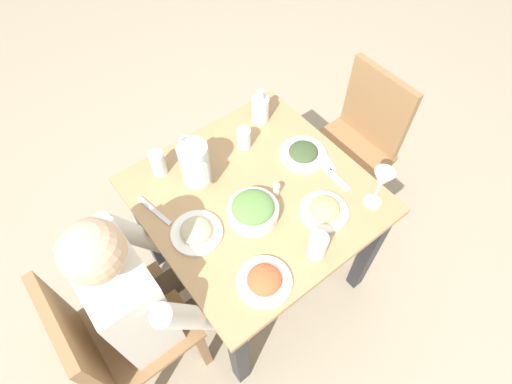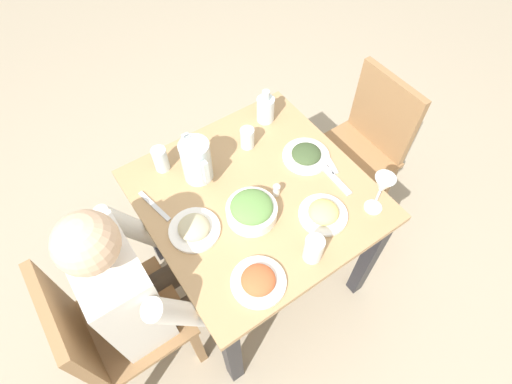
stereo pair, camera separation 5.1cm
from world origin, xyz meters
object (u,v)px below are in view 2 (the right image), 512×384
plate_rice_curry (258,281)px  plate_beans (194,228)px  chair_far (362,145)px  diner_near (150,285)px  water_glass_near_right (247,138)px  oil_carafe (266,110)px  chair_near (110,328)px  water_glass_far_left (161,159)px  plate_fries (323,213)px  wine_glass (382,187)px  plate_dolmas (306,155)px  dining_table (256,210)px  salad_bowl (252,210)px  water_pitcher (196,161)px  salt_shaker (276,190)px  water_glass_center (314,249)px

plate_rice_curry → plate_beans: size_ratio=1.00×
chair_far → diner_near: bearing=-83.8°
water_glass_near_right → oil_carafe: 0.18m
chair_near → water_glass_far_left: size_ratio=7.87×
plate_fries → water_glass_far_left: 0.69m
wine_glass → diner_near: bearing=-106.7°
water_glass_far_left → oil_carafe: oil_carafe is taller
plate_fries → plate_dolmas: bearing=154.2°
plate_rice_curry → water_glass_far_left: bearing=-176.6°
wine_glass → dining_table: bearing=-133.3°
plate_beans → plate_fries: (0.22, 0.44, 0.00)m
salad_bowl → water_pitcher: bearing=-166.3°
chair_far → plate_beans: 1.06m
salad_bowl → water_glass_far_left: water_glass_far_left is taller
chair_far → oil_carafe: 0.60m
salt_shaker → water_glass_near_right: bearing=169.8°
salad_bowl → water_glass_far_left: 0.44m
water_glass_center → salt_shaker: bearing=169.5°
plate_dolmas → plate_rice_curry: (0.35, -0.49, 0.00)m
diner_near → plate_fries: bearing=75.5°
wine_glass → plate_fries: bearing=-114.3°
diner_near → water_pitcher: diner_near is taller
dining_table → salad_bowl: (0.08, -0.07, 0.17)m
chair_near → plate_fries: bearing=78.8°
chair_far → diner_near: (0.14, -1.25, 0.15)m
diner_near → water_glass_center: bearing=61.9°
salad_bowl → plate_rice_curry: 0.28m
wine_glass → plate_beans: bearing=-116.1°
oil_carafe → plate_fries: bearing=-12.2°
plate_rice_curry → salt_shaker: size_ratio=3.63×
diner_near → wine_glass: size_ratio=6.01×
dining_table → plate_dolmas: 0.32m
plate_rice_curry → plate_beans: 0.32m
chair_near → water_pitcher: water_pitcher is taller
diner_near → water_glass_near_right: diner_near is taller
salt_shaker → diner_near: bearing=-89.1°
plate_dolmas → wine_glass: (0.35, 0.06, 0.13)m
chair_far → diner_near: 1.27m
chair_far → water_glass_far_left: size_ratio=7.87×
plate_rice_curry → wine_glass: 0.56m
water_pitcher → water_glass_far_left: bearing=-139.3°
diner_near → salt_shaker: 0.60m
water_glass_center → oil_carafe: (-0.66, 0.26, 0.00)m
dining_table → diner_near: (0.06, -0.52, 0.03)m
plate_rice_curry → salt_shaker: (-0.27, 0.27, 0.01)m
oil_carafe → plate_beans: bearing=-59.7°
salt_shaker → oil_carafe: bearing=150.5°
salad_bowl → salt_shaker: bearing=101.1°
plate_rice_curry → water_glass_near_right: 0.64m
chair_near → water_glass_far_left: chair_near is taller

